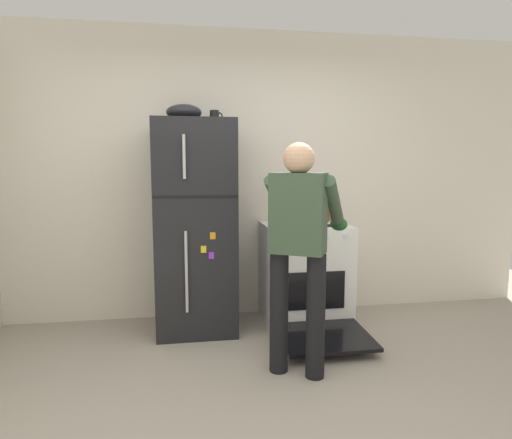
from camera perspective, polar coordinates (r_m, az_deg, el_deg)
The scene contains 9 objects.
ground at distance 2.68m, azimuth 2.69°, elevation -25.55°, with size 8.00×8.00×0.00m, color #9E9384.
kitchen_wall_back at distance 4.18m, azimuth -2.72°, elevation 5.80°, with size 6.00×0.10×2.70m, color silver.
refrigerator at distance 3.81m, azimuth -7.99°, elevation -0.98°, with size 0.68×0.72×1.83m.
stove_range at distance 4.03m, azimuth 6.51°, elevation -7.25°, with size 0.76×1.23×0.92m.
person_cook at distance 2.96m, azimuth 5.76°, elevation -2.36°, with size 0.68×0.75×1.60m.
red_pot at distance 3.86m, azimuth 4.46°, elevation 0.12°, with size 0.36×0.26×0.11m.
coffee_mug at distance 3.86m, azimuth -5.48°, elevation 13.45°, with size 0.11×0.08×0.10m.
pepper_mill at distance 4.23m, azimuth 9.74°, elevation 1.20°, with size 0.05×0.05×0.19m, color brown.
mixing_bowl at distance 3.80m, azimuth -9.50°, elevation 13.77°, with size 0.30×0.30×0.13m, color black.
Camera 1 is at (-0.47, -2.21, 1.45)m, focal length 30.29 mm.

